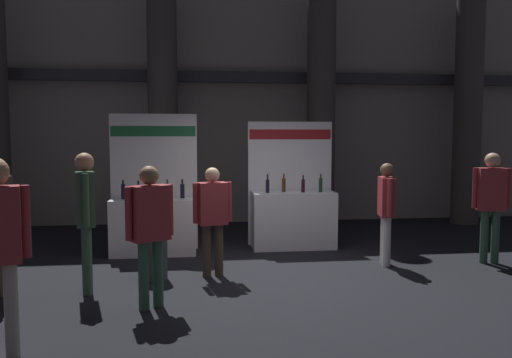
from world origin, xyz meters
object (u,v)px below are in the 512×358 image
Objects in this scene: visitor_0 at (386,205)px; visitor_2 at (86,210)px; visitor_3 at (150,223)px; visitor_7 at (213,212)px; exhibitor_booth_1 at (293,215)px; exhibitor_booth_0 at (154,219)px; trash_bin at (155,255)px; visitor_6 at (491,197)px.

visitor_2 reaches higher than visitor_0.
visitor_3 reaches higher than visitor_7.
exhibitor_booth_1 is 1.45× the size of visitor_7.
exhibitor_booth_0 reaches higher than visitor_0.
exhibitor_booth_1 is at bearing 38.08° from trash_bin.
trash_bin is 1.23m from visitor_2.
exhibitor_booth_1 is at bearing -66.26° from visitor_2.
visitor_3 is at bearing -86.69° from exhibitor_booth_0.
visitor_2 reaches higher than visitor_7.
exhibitor_booth_1 reaches higher than trash_bin.
exhibitor_booth_1 is at bearing 167.88° from visitor_6.
exhibitor_booth_0 reaches higher than visitor_3.
visitor_2 is at bearing -68.59° from visitor_0.
visitor_3 is 1.52m from visitor_7.
visitor_2 is (-4.35, -0.93, 0.14)m from visitor_0.
visitor_3 is at bearing -55.50° from visitor_0.
trash_bin is 0.38× the size of visitor_2.
exhibitor_booth_1 is 3.98m from visitor_2.
visitor_0 is at bearing -18.83° from exhibitor_booth_0.
exhibitor_booth_1 is 1.42× the size of visitor_0.
visitor_6 reaches higher than visitor_7.
visitor_0 is 2.74m from visitor_7.
visitor_2 reaches higher than visitor_6.
visitor_0 is 1.69m from visitor_6.
visitor_0 is at bearing -91.08° from visitor_2.
visitor_3 is (0.17, -2.89, 0.42)m from exhibitor_booth_0.
visitor_2 is 1.12m from visitor_3.
exhibitor_booth_1 is at bearing 37.32° from visitor_7.
visitor_6 is (5.34, -1.35, 0.47)m from exhibitor_booth_0.
exhibitor_booth_0 is 1.52× the size of visitor_7.
visitor_2 is at bearing -146.83° from trash_bin.
visitor_0 is at bearing 6.34° from trash_bin.
visitor_7 is (0.95, -1.59, 0.35)m from exhibitor_booth_0.
visitor_2 is 1.15× the size of visitor_7.
visitor_7 is at bearing -83.32° from visitor_2.
visitor_6 is at bearing -9.13° from visitor_7.
exhibitor_booth_1 is 1.35× the size of visitor_3.
visitor_2 is at bearing -172.36° from visitor_7.
visitor_2 is (-3.16, -2.37, 0.48)m from exhibitor_booth_1.
visitor_0 is at bearing -167.46° from visitor_6.
visitor_3 is at bearing -88.11° from trash_bin.
trash_bin is at bearing -119.04° from visitor_3.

